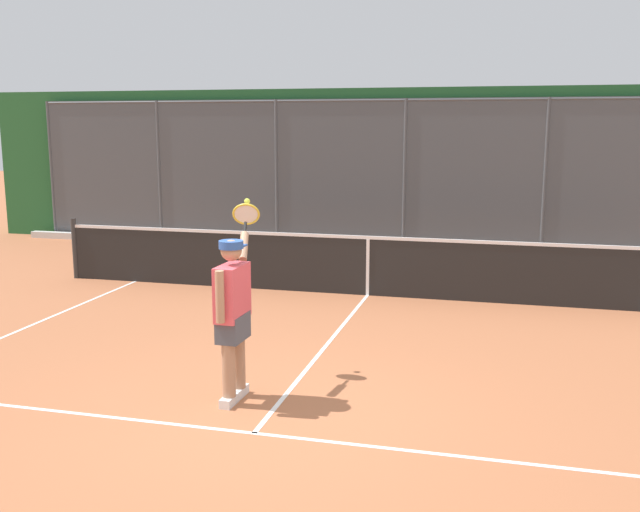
# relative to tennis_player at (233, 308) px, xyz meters

# --- Properties ---
(ground_plane) EXTENTS (60.00, 60.00, 0.00)m
(ground_plane) POSITION_rel_tennis_player_xyz_m (-0.45, 0.26, -0.94)
(ground_plane) COLOR #A8603D
(court_line_markings) EXTENTS (8.26, 9.82, 0.01)m
(court_line_markings) POSITION_rel_tennis_player_xyz_m (-0.45, 1.01, -0.94)
(court_line_markings) COLOR white
(court_line_markings) RESTS_ON ground
(fence_backdrop) EXTENTS (19.89, 1.37, 3.45)m
(fence_backdrop) POSITION_rel_tennis_player_xyz_m (-0.45, -9.35, 0.77)
(fence_backdrop) COLOR #474C51
(fence_backdrop) RESTS_ON ground
(tennis_net) EXTENTS (10.62, 0.09, 1.07)m
(tennis_net) POSITION_rel_tennis_player_xyz_m (-0.45, -4.68, -0.44)
(tennis_net) COLOR #2D2D2D
(tennis_net) RESTS_ON ground
(tennis_player) EXTENTS (0.44, 1.37, 1.90)m
(tennis_player) POSITION_rel_tennis_player_xyz_m (0.00, 0.00, 0.00)
(tennis_player) COLOR silver
(tennis_player) RESTS_ON ground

